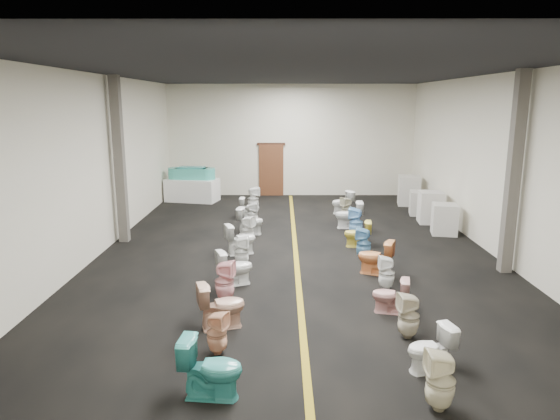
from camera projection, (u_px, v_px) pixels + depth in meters
The scene contains 41 objects.
floor at pixel (296, 252), 12.94m from camera, with size 16.00×16.00×0.00m, color black.
ceiling at pixel (297, 72), 11.98m from camera, with size 16.00×16.00×0.00m, color black.
wall_back at pixel (291, 141), 20.28m from camera, with size 10.00×10.00×0.00m, color beige.
wall_front at pixel (320, 274), 4.65m from camera, with size 10.00×10.00×0.00m, color beige.
wall_left at pixel (97, 165), 12.48m from camera, with size 16.00×16.00×0.00m, color beige.
wall_right at pixel (496, 166), 12.44m from camera, with size 16.00×16.00×0.00m, color beige.
aisle_stripe at pixel (296, 252), 12.94m from camera, with size 0.12×15.60×0.01m, color olive.
back_door at pixel (271, 170), 20.48m from camera, with size 1.00×0.10×2.10m, color #562D19.
door_frame at pixel (271, 144), 20.26m from camera, with size 1.15×0.08×0.10m, color #331C11.
column_left at pixel (119, 161), 13.46m from camera, with size 0.25×0.25×4.50m, color #59544C.
column_right at pixel (514, 174), 10.98m from camera, with size 0.25×0.25×4.50m, color #59544C.
display_table at pixel (192, 190), 19.43m from camera, with size 1.96×0.98×0.87m, color white.
bathtub at pixel (192, 174), 19.29m from camera, with size 1.85×0.82×0.55m.
appliance_crate_a at pixel (444, 219), 14.57m from camera, with size 0.70×0.70×0.89m, color beige.
appliance_crate_b at pixel (431, 207), 15.92m from camera, with size 0.73×0.73×1.01m, color silver.
appliance_crate_c at pixel (421, 203), 17.07m from camera, with size 0.72×0.72×0.81m, color beige.
appliance_crate_d at pixel (409, 190), 18.66m from camera, with size 0.77×0.77×1.10m, color beige.
toilet_left_0 at pixel (211, 368), 6.50m from camera, with size 0.47×0.82×0.83m, color teal.
toilet_left_1 at pixel (217, 333), 7.64m from camera, with size 0.31×0.32×0.69m, color #EEAF89.
toilet_left_2 at pixel (221, 305), 8.52m from camera, with size 0.46×0.80×0.82m, color #D5A287.
toilet_left_3 at pixel (225, 281), 9.65m from camera, with size 0.37×0.38×0.82m, color #F5AEB1.
toilet_left_4 at pixel (235, 267), 10.54m from camera, with size 0.43×0.76×0.77m, color white.
toilet_left_5 at pixel (242, 252), 11.68m from camera, with size 0.33×0.34×0.74m, color white.
toilet_left_6 at pixel (241, 239), 12.67m from camera, with size 0.44×0.78×0.79m, color white.
toilet_left_7 at pixel (247, 230), 13.59m from camera, with size 0.35×0.36×0.78m, color white.
toilet_left_8 at pixel (250, 221), 14.61m from camera, with size 0.44×0.77×0.78m, color silver.
toilet_left_9 at pixel (252, 214), 15.65m from camera, with size 0.32×0.33×0.72m, color silver.
toilet_left_10 at pixel (250, 207), 16.74m from camera, with size 0.37×0.66×0.67m, color white.
toilet_left_11 at pixel (253, 199), 17.67m from camera, with size 0.39×0.40×0.86m, color white.
toilet_right_0 at pixel (440, 381), 6.23m from camera, with size 0.36×0.37×0.81m, color beige.
toilet_right_1 at pixel (431, 349), 7.14m from camera, with size 0.39×0.68×0.70m, color white.
toilet_right_2 at pixel (409, 316), 8.15m from camera, with size 0.35×0.36×0.77m, color beige.
toilet_right_3 at pixel (390, 296), 9.14m from camera, with size 0.38×0.66×0.67m, color #D99C95.
toilet_right_4 at pixel (387, 273), 10.27m from camera, with size 0.32×0.33×0.72m, color white.
toilet_right_5 at pixel (375, 257), 11.19m from camera, with size 0.45×0.79×0.80m, color #EB8C4B.
toilet_right_6 at pixel (364, 244), 12.27m from camera, with size 0.35×0.36×0.79m, color #629ECA.
toilet_right_7 at pixel (358, 234), 13.30m from camera, with size 0.40×0.70×0.72m, color #E5D049.
toilet_right_8 at pixel (356, 222), 14.27m from camera, with size 0.39×0.40×0.86m, color #7CB8EE.
toilet_right_9 at pixel (349, 215), 15.26m from camera, with size 0.47×0.82×0.84m, color white.
toilet_right_10 at pixel (347, 209), 16.30m from camera, with size 0.34×0.35×0.76m, color beige.
toilet_right_11 at pixel (342, 202), 17.29m from camera, with size 0.44×0.76×0.78m, color white.
Camera 1 is at (-0.35, -12.41, 3.83)m, focal length 32.00 mm.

